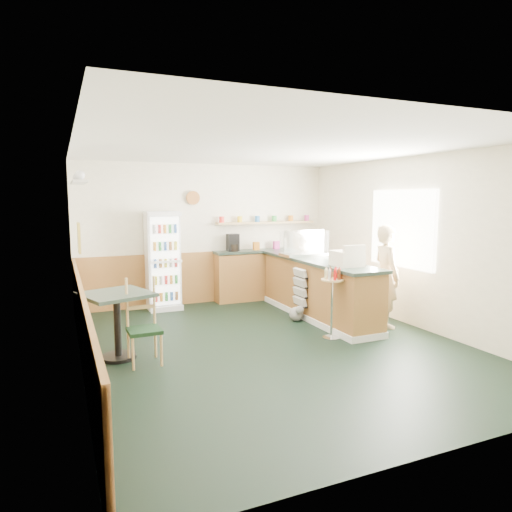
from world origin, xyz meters
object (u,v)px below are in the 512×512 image
cash_register (347,258)px  cafe_chair (143,318)px  drinks_fridge (163,261)px  display_case (304,243)px  shopkeeper (386,276)px  cafe_table (117,312)px  condiment_stand (332,292)px

cash_register → cafe_chair: size_ratio=0.40×
drinks_fridge → display_case: bearing=-27.3°
cash_register → display_case: bearing=92.6°
shopkeeper → cafe_table: (-4.10, 0.15, -0.21)m
display_case → cafe_chair: display_case is taller
shopkeeper → cafe_chair: 3.83m
shopkeeper → drinks_fridge: bearing=60.2°
drinks_fridge → display_case: drinks_fridge is taller
condiment_stand → cash_register: bearing=32.9°
display_case → cash_register: bearing=-90.0°
display_case → cafe_chair: 3.52m
cafe_chair → cafe_table: bearing=139.4°
shopkeeper → cafe_table: size_ratio=1.65×
cash_register → drinks_fridge: bearing=135.0°
condiment_stand → cafe_chair: size_ratio=0.97×
display_case → cash_register: 1.34m
display_case → condiment_stand: size_ratio=0.79×
condiment_stand → cafe_table: (-2.97, 0.35, -0.08)m
cash_register → condiment_stand: cash_register is taller
cafe_chair → drinks_fridge: bearing=71.8°
condiment_stand → cafe_table: size_ratio=1.04×
display_case → cafe_table: (-3.40, -1.26, -0.63)m
cash_register → cafe_table: bearing=-178.6°
display_case → condiment_stand: display_case is taller
shopkeeper → condiment_stand: 1.15m
cafe_table → drinks_fridge: bearing=65.6°
shopkeeper → cafe_chair: (-3.82, -0.08, -0.26)m
drinks_fridge → shopkeeper: 3.96m
drinks_fridge → condiment_stand: size_ratio=1.76×
drinks_fridge → cash_register: drinks_fridge is taller
drinks_fridge → display_case: (2.29, -1.18, 0.34)m
display_case → shopkeeper: size_ratio=0.50×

